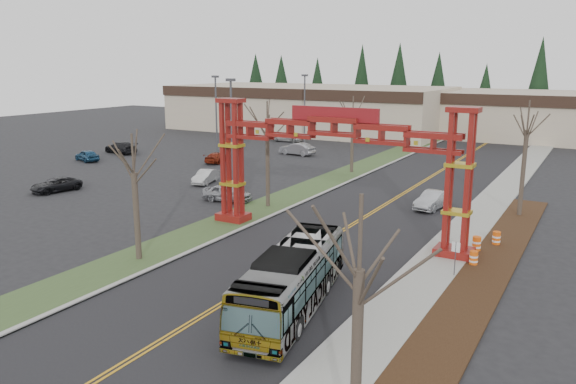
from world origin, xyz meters
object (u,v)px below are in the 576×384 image
Objects in this scene: retail_building_east at (571,117)px; barrel_mid at (476,244)px; silver_sedan at (433,200)px; light_pole_mid at (216,109)px; bare_tree_median_mid at (267,129)px; bare_tree_right_near at (359,272)px; bare_tree_median_near at (134,173)px; parked_car_mid_b at (87,155)px; parked_car_far_b at (288,137)px; retail_building_west at (310,108)px; barrel_north at (496,239)px; light_pole_far at (305,104)px; parked_car_near_b at (206,177)px; parked_car_far_a at (297,149)px; transit_bus at (292,279)px; light_pole_near at (232,123)px; parked_car_mid_a at (218,157)px; bare_tree_median_far at (353,118)px; gateway_arch at (334,148)px; bare_tree_right_far at (527,131)px; parked_car_far_c at (121,147)px; parked_car_near_c at (56,185)px; barrel_south at (474,259)px; street_sign at (456,252)px; parked_car_near_a at (227,193)px.

retail_building_east reaches higher than barrel_mid.
light_pole_mid is (-31.72, 14.00, 4.97)m from silver_sedan.
bare_tree_median_mid reaches higher than bare_tree_right_near.
bare_tree_median_near is at bearing -111.11° from silver_sedan.
parked_car_far_b is at bearing 173.26° from parked_car_mid_b.
barrel_mid is at bearing 94.64° from parked_car_mid_b.
retail_building_west is 9.80× the size of parked_car_far_b.
barrel_north is (47.75, -9.06, -0.22)m from parked_car_mid_b.
retail_building_east is 3.88× the size of light_pole_far.
parked_car_far_a is (-0.63, 19.37, 0.13)m from parked_car_near_b.
light_pole_near reaches higher than transit_bus.
parked_car_mid_a is 22.37m from bare_tree_median_mid.
parked_car_mid_a is 0.57× the size of bare_tree_median_near.
retail_building_east is at bearing 89.00° from barrel_mid.
bare_tree_median_mid is at bearing -65.88° from retail_building_west.
bare_tree_median_far is (-18.00, -40.35, 2.20)m from retail_building_east.
gateway_arch is 15.49m from bare_tree_right_far.
parked_car_mid_b is 6.35m from parked_car_far_c.
bare_tree_right_near is at bearing -15.93° from parked_car_near_c.
parked_car_near_c is at bearing -87.33° from retail_building_west.
parked_car_mid_b is at bearing 165.43° from bare_tree_median_mid.
barrel_north is (9.78, 3.54, -5.52)m from gateway_arch.
barrel_south is (37.35, -25.72, -5.23)m from light_pole_mid.
parked_car_far_a is 56.68m from bare_tree_right_near.
light_pole_far is (-25.62, 49.04, 4.18)m from transit_bus.
bare_tree_median_mid is 9.43× the size of barrel_south.
silver_sedan is 0.92× the size of parked_car_far_a.
gateway_arch reaches higher than parked_car_near_b.
barrel_north is at bearing 97.01° from parked_car_mid_b.
parked_car_far_a is at bearing -65.60° from retail_building_west.
bare_tree_right_near is at bearing -69.58° from silver_sedan.
light_pole_far is at bearing 120.57° from gateway_arch.
parked_car_far_b is at bearing 121.38° from bare_tree_right_near.
transit_bus is at bearing -71.12° from bare_tree_median_far.
gateway_arch is at bearing 116.97° from bare_tree_right_near.
light_pole_mid reaches higher than silver_sedan.
parked_car_far_b is (-7.21, 10.20, -0.11)m from parked_car_far_a.
parked_car_mid_b is (-14.07, -6.88, 0.07)m from parked_car_mid_a.
parked_car_near_c is 25.33m from light_pole_mid.
parked_car_far_c is at bearing 177.99° from silver_sedan.
transit_bus is (33.16, -64.99, -2.27)m from retail_building_west.
bare_tree_right_far is 0.89× the size of light_pole_far.
bare_tree_median_far reaches higher than street_sign.
parked_car_near_a is (-15.06, 15.70, -0.78)m from transit_bus.
parked_car_far_c is at bearing -4.33° from parked_car_mid_a.
light_pole_near reaches higher than retail_building_east.
retail_building_west is 53.90m from bare_tree_median_mid.
retail_building_west is 10.77× the size of silver_sedan.
parked_car_far_b is 0.48× the size of light_pole_mid.
bare_tree_median_mid is 9.04× the size of barrel_north.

